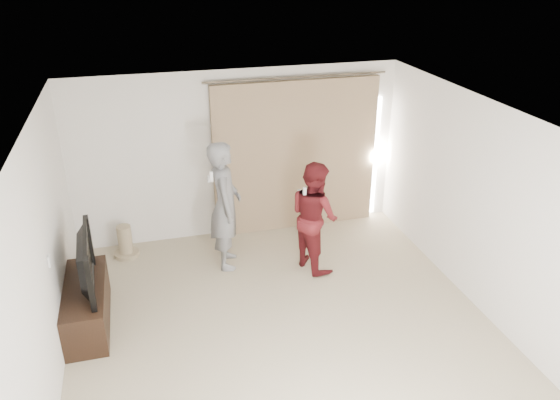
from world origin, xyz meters
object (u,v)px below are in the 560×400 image
(tv_console, at_px, (87,305))
(tv, at_px, (79,263))
(person_woman, at_px, (314,216))
(person_man, at_px, (225,206))

(tv_console, bearing_deg, tv, 0.00)
(tv, relative_size, person_woman, 0.72)
(tv_console, xyz_separation_m, tv, (0.00, 0.00, 0.60))
(person_man, bearing_deg, person_woman, -17.36)
(tv_console, xyz_separation_m, person_woman, (3.06, 0.56, 0.53))
(tv_console, relative_size, person_man, 0.75)
(person_woman, bearing_deg, tv, -169.63)
(tv_console, height_order, person_man, person_man)
(person_woman, bearing_deg, person_man, 162.64)
(tv, bearing_deg, person_man, -66.66)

